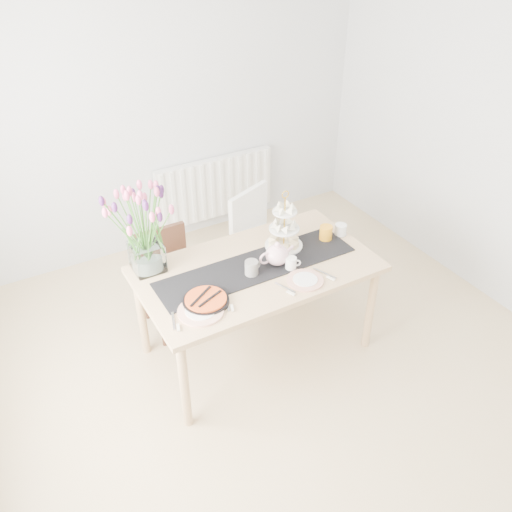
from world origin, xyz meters
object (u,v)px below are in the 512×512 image
radiator (215,188)px  plate_left (201,311)px  dining_table (257,276)px  mug_orange (326,233)px  plate_right (305,280)px  chair_white (260,235)px  cream_jug (341,230)px  mug_grey (251,268)px  tart_tin (206,300)px  tulip_vase (142,217)px  teapot (277,255)px  chair_brown (169,272)px  mug_white (291,263)px  cake_stand (284,233)px

radiator → plate_left: bearing=-118.2°
dining_table → mug_orange: 0.62m
mug_orange → plate_right: size_ratio=0.46×
plate_left → chair_white: bearing=43.6°
cream_jug → mug_grey: (-0.81, -0.11, 0.01)m
radiator → tart_tin: 2.14m
dining_table → mug_grey: 0.16m
tulip_vase → tart_tin: size_ratio=2.49×
radiator → chair_white: bearing=-96.4°
tulip_vase → teapot: size_ratio=2.86×
mug_grey → plate_left: (-0.45, -0.18, -0.05)m
mug_orange → radiator: bearing=49.2°
plate_right → chair_brown: bearing=123.1°
radiator → cream_jug: (0.22, -1.66, 0.34)m
chair_brown → mug_orange: bearing=-30.7°
mug_white → cake_stand: bearing=91.2°
radiator → plate_right: plate_right is taller
mug_grey → mug_white: size_ratio=1.19×
tulip_vase → plate_right: tulip_vase is taller
tart_tin → plate_right: tart_tin is taller
teapot → cake_stand: bearing=48.8°
dining_table → mug_grey: size_ratio=15.15×
radiator → tulip_vase: size_ratio=1.66×
cream_jug → cake_stand: bearing=152.9°
cake_stand → plate_left: 0.90m
chair_white → tulip_vase: size_ratio=1.24×
cream_jug → plate_left: cream_jug is taller
dining_table → teapot: 0.21m
teapot → mug_orange: teapot is taller
chair_white → plate_left: size_ratio=3.16×
dining_table → plate_right: (0.19, -0.29, 0.08)m
cake_stand → teapot: 0.23m
mug_grey → chair_brown: bearing=102.1°
cream_jug → mug_orange: (-0.13, 0.00, 0.01)m
tart_tin → plate_right: size_ratio=1.20×
chair_white → plate_right: (-0.20, -0.94, 0.23)m
teapot → chair_white: bearing=71.5°
tulip_vase → mug_orange: tulip_vase is taller
dining_table → plate_left: plate_left is taller
mug_orange → plate_right: 0.53m
cream_jug → chair_white: bearing=101.8°
cake_stand → tart_tin: cake_stand is taller
tulip_vase → dining_table: bearing=-27.9°
radiator → chair_brown: (-0.93, -1.08, 0.00)m
cake_stand → mug_white: bearing=-112.2°
tulip_vase → cake_stand: (0.93, -0.22, -0.29)m
tulip_vase → plate_left: tulip_vase is taller
plate_left → teapot: bearing=16.4°
mug_orange → plate_left: bearing=150.4°
dining_table → tulip_vase: tulip_vase is taller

